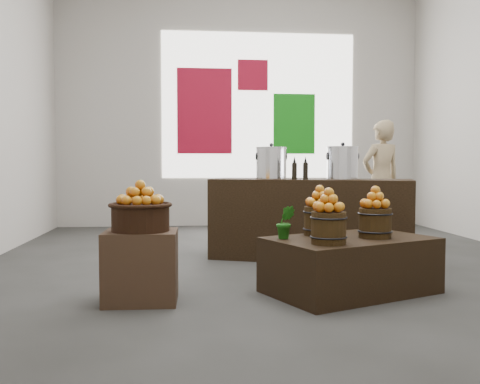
{
  "coord_description": "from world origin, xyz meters",
  "views": [
    {
      "loc": [
        -0.89,
        -5.4,
        1.03
      ],
      "look_at": [
        -0.4,
        -0.4,
        0.76
      ],
      "focal_mm": 40.0,
      "sensor_mm": 36.0,
      "label": 1
    }
  ],
  "objects": [
    {
      "name": "ground",
      "position": [
        0.0,
        0.0,
        0.0
      ],
      "size": [
        7.0,
        7.0,
        0.0
      ],
      "primitive_type": "plane",
      "color": "#373735",
      "rests_on": "ground"
    },
    {
      "name": "back_wall",
      "position": [
        0.0,
        3.5,
        2.0
      ],
      "size": [
        6.0,
        0.04,
        4.0
      ],
      "primitive_type": "cube",
      "color": "#B2ACA4",
      "rests_on": "ground"
    },
    {
      "name": "back_opening",
      "position": [
        0.3,
        3.48,
        2.0
      ],
      "size": [
        3.2,
        0.02,
        2.4
      ],
      "primitive_type": "cube",
      "color": "white",
      "rests_on": "back_wall"
    },
    {
      "name": "deco_red_left",
      "position": [
        -0.6,
        3.47,
        1.9
      ],
      "size": [
        0.9,
        0.04,
        1.4
      ],
      "primitive_type": "cube",
      "color": "maroon",
      "rests_on": "back_wall"
    },
    {
      "name": "deco_green_right",
      "position": [
        0.9,
        3.47,
        1.7
      ],
      "size": [
        0.7,
        0.04,
        1.0
      ],
      "primitive_type": "cube",
      "color": "#137D13",
      "rests_on": "back_wall"
    },
    {
      "name": "deco_red_upper",
      "position": [
        0.2,
        3.47,
        2.5
      ],
      "size": [
        0.5,
        0.04,
        0.5
      ],
      "primitive_type": "cube",
      "color": "maroon",
      "rests_on": "back_wall"
    },
    {
      "name": "crate",
      "position": [
        -1.24,
        -1.41,
        0.27
      ],
      "size": [
        0.54,
        0.45,
        0.53
      ],
      "primitive_type": "cube",
      "rotation": [
        0.0,
        0.0,
        -0.03
      ],
      "color": "#452F20",
      "rests_on": "ground"
    },
    {
      "name": "wicker_basket",
      "position": [
        -1.24,
        -1.41,
        0.63
      ],
      "size": [
        0.43,
        0.43,
        0.19
      ],
      "primitive_type": "cylinder",
      "color": "black",
      "rests_on": "crate"
    },
    {
      "name": "apples_in_basket",
      "position": [
        -1.24,
        -1.41,
        0.82
      ],
      "size": [
        0.33,
        0.33,
        0.18
      ],
      "primitive_type": null,
      "color": "#930804",
      "rests_on": "wicker_basket"
    },
    {
      "name": "display_table",
      "position": [
        0.4,
        -1.28,
        0.22
      ],
      "size": [
        1.48,
        1.23,
        0.44
      ],
      "primitive_type": "cube",
      "rotation": [
        0.0,
        0.0,
        0.41
      ],
      "color": "black",
      "rests_on": "ground"
    },
    {
      "name": "apple_bucket_front_left",
      "position": [
        0.14,
        -1.58,
        0.56
      ],
      "size": [
        0.26,
        0.26,
        0.24
      ],
      "primitive_type": "cylinder",
      "color": "#36240E",
      "rests_on": "display_table"
    },
    {
      "name": "apples_in_bucket_front_left",
      "position": [
        0.14,
        -1.58,
        0.76
      ],
      "size": [
        0.19,
        0.19,
        0.17
      ],
      "primitive_type": null,
      "color": "#930804",
      "rests_on": "apple_bucket_front_left"
    },
    {
      "name": "apple_bucket_front_right",
      "position": [
        0.59,
        -1.3,
        0.56
      ],
      "size": [
        0.26,
        0.26,
        0.24
      ],
      "primitive_type": "cylinder",
      "color": "#36240E",
      "rests_on": "display_table"
    },
    {
      "name": "apples_in_bucket_front_right",
      "position": [
        0.59,
        -1.3,
        0.76
      ],
      "size": [
        0.19,
        0.19,
        0.17
      ],
      "primitive_type": null,
      "color": "#930804",
      "rests_on": "apple_bucket_front_right"
    },
    {
      "name": "apple_bucket_rear",
      "position": [
        0.19,
        -1.11,
        0.56
      ],
      "size": [
        0.26,
        0.26,
        0.24
      ],
      "primitive_type": "cylinder",
      "color": "#36240E",
      "rests_on": "display_table"
    },
    {
      "name": "apples_in_bucket_rear",
      "position": [
        0.19,
        -1.11,
        0.76
      ],
      "size": [
        0.19,
        0.19,
        0.17
      ],
      "primitive_type": null,
      "color": "#930804",
      "rests_on": "apple_bucket_rear"
    },
    {
      "name": "herb_garnish_right",
      "position": [
        0.75,
        -0.95,
        0.57
      ],
      "size": [
        0.29,
        0.27,
        0.26
      ],
      "primitive_type": "imported",
      "rotation": [
        0.0,
        0.0,
        -0.37
      ],
      "color": "#196014",
      "rests_on": "display_table"
    },
    {
      "name": "herb_garnish_left",
      "position": [
        -0.13,
        -1.29,
        0.57
      ],
      "size": [
        0.16,
        0.14,
        0.26
      ],
      "primitive_type": "imported",
      "rotation": [
        0.0,
        0.0,
        -0.16
      ],
      "color": "#196014",
      "rests_on": "display_table"
    },
    {
      "name": "counter",
      "position": [
        0.43,
        0.24,
        0.43
      ],
      "size": [
        2.22,
        1.37,
        0.87
      ],
      "primitive_type": "cube",
      "rotation": [
        0.0,
        0.0,
        -0.36
      ],
      "color": "black",
      "rests_on": "ground"
    },
    {
      "name": "stock_pot_left",
      "position": [
        0.03,
        0.39,
        1.03
      ],
      "size": [
        0.33,
        0.33,
        0.33
      ],
      "primitive_type": "cylinder",
      "color": "silver",
      "rests_on": "counter"
    },
    {
      "name": "stock_pot_center",
      "position": [
        0.75,
        0.13,
        1.03
      ],
      "size": [
        0.33,
        0.33,
        0.33
      ],
      "primitive_type": "cylinder",
      "color": "silver",
      "rests_on": "counter"
    },
    {
      "name": "oil_cruets",
      "position": [
        0.36,
        0.05,
        0.99
      ],
      "size": [
        0.16,
        0.11,
        0.24
      ],
      "primitive_type": null,
      "rotation": [
        0.0,
        0.0,
        -0.36
      ],
      "color": "black",
      "rests_on": "counter"
    },
    {
      "name": "shopper",
      "position": [
        1.77,
        1.73,
        0.81
      ],
      "size": [
        0.68,
        0.54,
        1.63
      ],
      "primitive_type": "imported",
      "rotation": [
        0.0,
        0.0,
        3.43
      ],
      "color": "#9B845F",
      "rests_on": "ground"
    }
  ]
}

